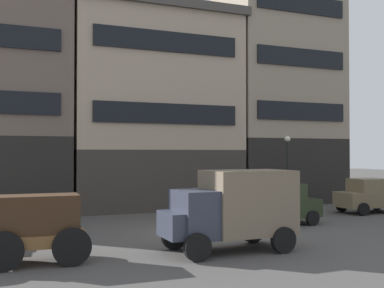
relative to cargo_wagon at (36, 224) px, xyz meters
name	(u,v)px	position (x,y,z in m)	size (l,w,h in m)	color
ground_plane	(217,234)	(6.95, 2.50, -1.15)	(120.00, 120.00, 0.00)	#4C4947
building_center_left	(153,108)	(7.36, 12.44, 4.75)	(10.15, 5.94, 11.72)	#38332D
building_center_right	(277,67)	(16.03, 12.44, 7.80)	(7.87, 5.94, 17.80)	black
cargo_wagon	(36,224)	(0.00, 0.00, 0.00)	(2.94, 1.57, 1.98)	brown
delivery_truck_near	(232,207)	(6.08, -0.51, 0.28)	(4.39, 2.21, 2.62)	#333847
sedan_dark	(279,204)	(10.53, 3.63, -0.23)	(3.84, 2.14, 1.83)	#2D3823
sedan_light	(370,196)	(17.34, 5.44, -0.23)	(3.72, 1.90, 1.83)	#7A6B4C
streetlamp_curbside	(288,163)	(13.41, 7.31, 1.52)	(0.32, 0.32, 4.12)	black
fire_hydrant_curbside	(218,206)	(9.56, 7.98, -0.72)	(0.24, 0.24, 0.83)	maroon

